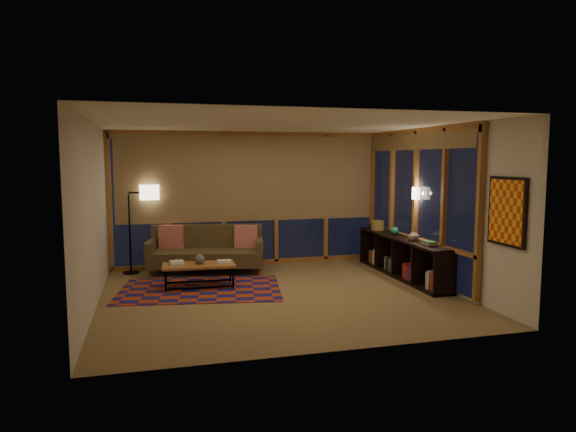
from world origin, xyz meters
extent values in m
cube|color=#9E7C50|center=(0.00, 0.00, 0.00)|extent=(5.50, 5.00, 0.01)
cube|color=#F3EBC9|center=(0.00, 0.00, 2.70)|extent=(5.50, 5.00, 0.01)
cube|color=beige|center=(0.00, 2.50, 1.35)|extent=(5.50, 0.01, 2.70)
cube|color=beige|center=(0.00, -2.50, 1.35)|extent=(5.50, 0.01, 2.70)
cube|color=beige|center=(-2.75, 0.00, 1.35)|extent=(0.01, 5.00, 2.70)
cube|color=beige|center=(2.75, 0.00, 1.35)|extent=(0.01, 5.00, 2.70)
cube|color=#9F3215|center=(-1.18, 0.67, 0.01)|extent=(2.87, 2.15, 0.01)
sphere|color=black|center=(-1.17, 0.84, 0.48)|extent=(0.21, 0.21, 0.17)
cylinder|color=olive|center=(2.47, 1.68, 0.83)|extent=(0.29, 0.29, 0.19)
sphere|color=#1A6556|center=(2.49, 0.98, 0.81)|extent=(0.19, 0.19, 0.16)
imported|color=#9E8366|center=(2.49, 0.25, 0.83)|extent=(0.21, 0.21, 0.20)
camera|label=1|loc=(-1.93, -7.74, 2.15)|focal=32.00mm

